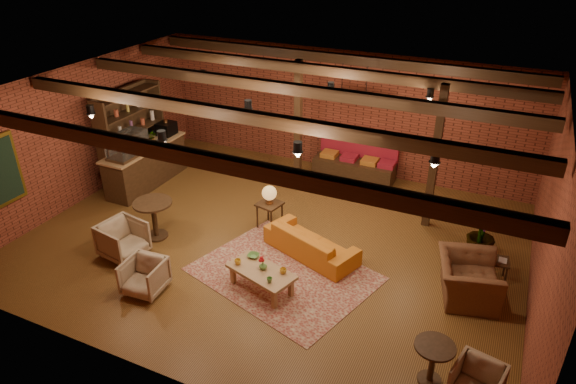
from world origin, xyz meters
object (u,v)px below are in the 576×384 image
at_px(side_table_lamp, 269,196).
at_px(armchair_b, 144,275).
at_px(armchair_a, 123,238).
at_px(side_table_book, 498,261).
at_px(round_table_right, 433,357).
at_px(sofa, 311,242).
at_px(armchair_right, 469,273).
at_px(coffee_table, 261,272).
at_px(plant_tall, 491,189).
at_px(armchair_far, 477,382).
at_px(round_table_left, 154,213).

height_order(side_table_lamp, armchair_b, side_table_lamp).
relative_size(armchair_a, side_table_book, 1.79).
bearing_deg(armchair_a, round_table_right, -86.27).
relative_size(side_table_lamp, round_table_right, 1.46).
distance_m(sofa, armchair_right, 3.04).
bearing_deg(coffee_table, side_table_lamp, 112.64).
xyz_separation_m(armchair_right, plant_tall, (0.05, 1.46, 0.98)).
height_order(side_table_lamp, armchair_far, side_table_lamp).
bearing_deg(side_table_book, armchair_far, -90.00).
bearing_deg(sofa, plant_tall, -135.33).
xyz_separation_m(sofa, armchair_far, (3.47, -2.32, 0.04)).
height_order(armchair_far, plant_tall, plant_tall).
relative_size(side_table_book, round_table_right, 0.66).
distance_m(armchair_right, side_table_book, 0.89).
distance_m(armchair_a, armchair_far, 6.92).
height_order(armchair_right, side_table_book, armchair_right).
bearing_deg(armchair_far, round_table_left, 179.73).
height_order(sofa, armchair_b, armchair_b).
xyz_separation_m(side_table_lamp, round_table_right, (4.07, -2.86, -0.31)).
relative_size(armchair_right, side_table_book, 2.59).
bearing_deg(round_table_left, side_table_lamp, 34.37).
height_order(armchair_a, plant_tall, plant_tall).
relative_size(round_table_left, plant_tall, 0.28).
height_order(sofa, armchair_far, armchair_far).
distance_m(side_table_lamp, armchair_far, 5.56).
bearing_deg(armchair_b, armchair_far, -4.18).
relative_size(coffee_table, plant_tall, 0.46).
bearing_deg(armchair_b, round_table_left, 117.45).
bearing_deg(sofa, armchair_b, 65.68).
relative_size(sofa, armchair_far, 3.01).
height_order(side_table_lamp, round_table_right, side_table_lamp).
xyz_separation_m(sofa, round_table_right, (2.84, -2.26, 0.17)).
bearing_deg(round_table_left, coffee_table, -12.31).
height_order(side_table_lamp, armchair_right, armchair_right).
height_order(side_table_lamp, plant_tall, plant_tall).
distance_m(side_table_lamp, armchair_b, 3.16).
relative_size(armchair_b, plant_tall, 0.24).
bearing_deg(plant_tall, armchair_far, -84.01).
relative_size(armchair_right, armchair_far, 1.79).
height_order(sofa, round_table_right, round_table_right).
relative_size(coffee_table, side_table_lamp, 1.37).
distance_m(armchair_a, plant_tall, 7.24).
height_order(round_table_left, armchair_right, armchair_right).
bearing_deg(side_table_lamp, sofa, -25.98).
distance_m(armchair_a, armchair_b, 1.34).
bearing_deg(plant_tall, side_table_book, -60.74).
distance_m(sofa, plant_tall, 3.60).
height_order(sofa, armchair_a, armchair_a).
distance_m(coffee_table, plant_tall, 4.62).
bearing_deg(side_table_lamp, round_table_right, -35.11).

